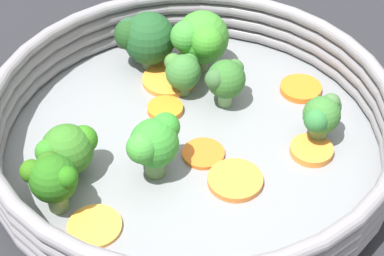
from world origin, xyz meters
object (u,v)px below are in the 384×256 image
Objects in this scene: broccoli_floret_3 at (322,115)px; broccoli_floret_7 at (226,79)px; broccoli_floret_2 at (52,178)px; broccoli_floret_0 at (154,143)px; broccoli_floret_1 at (183,71)px; broccoli_floret_4 at (201,38)px; carrot_slice_6 at (301,89)px; carrot_slice_1 at (199,155)px; broccoli_floret_5 at (144,37)px; broccoli_floret_6 at (68,149)px; carrot_slice_2 at (235,180)px; carrot_slice_4 at (168,108)px; carrot_slice_0 at (169,80)px; carrot_slice_3 at (95,226)px; carrot_slice_5 at (311,150)px; skillet at (192,148)px.

broccoli_floret_7 is at bearing -152.37° from broccoli_floret_3.
broccoli_floret_0 is at bearing 84.94° from broccoli_floret_2.
broccoli_floret_1 is 0.67× the size of broccoli_floret_4.
carrot_slice_6 is 0.87× the size of broccoli_floret_3.
carrot_slice_6 is at bearing 93.53° from broccoli_floret_2.
carrot_slice_1 is at bearing -109.48° from broccoli_floret_3.
broccoli_floret_3 is 0.17m from broccoli_floret_5.
broccoli_floret_1 is 0.72× the size of broccoli_floret_5.
broccoli_floret_1 is 0.92× the size of broccoli_floret_3.
broccoli_floret_6 reaches higher than broccoli_floret_7.
carrot_slice_2 is 0.98× the size of broccoli_floret_7.
carrot_slice_4 is 0.53× the size of broccoli_floret_4.
broccoli_floret_7 reaches higher than broccoli_floret_3.
broccoli_floret_3 is (0.13, 0.06, 0.02)m from carrot_slice_0.
carrot_slice_2 reaches higher than carrot_slice_3.
carrot_slice_1 is 0.80× the size of carrot_slice_2.
carrot_slice_1 is at bearing 86.19° from broccoli_floret_0.
carrot_slice_5 is 0.14m from broccoli_floret_4.
broccoli_floret_4 reaches higher than carrot_slice_3.
broccoli_floret_0 reaches higher than carrot_slice_4.
broccoli_floret_2 reaches higher than carrot_slice_1.
broccoli_floret_3 is at bearing 24.33° from broccoli_floret_5.
broccoli_floret_0 is 1.19× the size of broccoli_floret_3.
skillet is at bearing 79.45° from broccoli_floret_6.
broccoli_floret_3 is at bearing 70.52° from carrot_slice_1.
carrot_slice_4 is 0.13m from broccoli_floret_3.
broccoli_floret_7 is at bearing -163.34° from carrot_slice_5.
broccoli_floret_5 is 1.25× the size of broccoli_floret_7.
broccoli_floret_4 is at bearing 126.39° from carrot_slice_3.
broccoli_floret_2 is at bearing -94.65° from carrot_slice_1.
broccoli_floret_1 reaches higher than carrot_slice_3.
broccoli_floret_4 reaches higher than carrot_slice_4.
broccoli_floret_4 is at bearing 90.66° from carrot_slice_0.
broccoli_floret_7 is (-0.02, -0.07, 0.02)m from carrot_slice_6.
broccoli_floret_6 is at bearing -110.78° from carrot_slice_1.
carrot_slice_6 is 0.07m from broccoli_floret_7.
broccoli_floret_4 is 0.05m from broccoli_floret_5.
carrot_slice_4 is 0.07m from broccoli_floret_4.
broccoli_floret_7 is (-0.07, 0.15, 0.02)m from carrot_slice_3.
carrot_slice_3 is 0.13m from carrot_slice_4.
broccoli_floret_4 reaches higher than carrot_slice_6.
broccoli_floret_7 is at bearing 151.82° from carrot_slice_2.
broccoli_floret_6 reaches higher than carrot_slice_6.
skillet is at bearing -61.23° from broccoli_floret_7.
carrot_slice_3 is (-0.01, -0.11, -0.00)m from carrot_slice_2.
carrot_slice_0 is 0.14m from carrot_slice_5.
broccoli_floret_5 is (-0.11, 0.02, 0.04)m from skillet.
carrot_slice_0 is at bearing 10.90° from broccoli_floret_5.
carrot_slice_3 is at bearing -78.10° from carrot_slice_6.
skillet is at bearing 93.85° from broccoli_floret_2.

